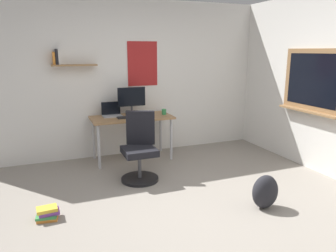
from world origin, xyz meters
TOP-DOWN VIEW (x-y plane):
  - ground_plane at (0.00, 0.00)m, footprint 5.20×5.20m
  - wall_back at (-0.00, 2.45)m, footprint 5.00×0.30m
  - desk at (-0.02, 2.05)m, footprint 1.30×0.63m
  - office_chair at (-0.14, 1.20)m, footprint 0.54×0.55m
  - laptop at (-0.31, 2.20)m, footprint 0.31×0.21m
  - monitor_primary at (0.02, 2.16)m, footprint 0.46×0.17m
  - keyboard at (-0.08, 1.98)m, footprint 0.37×0.13m
  - computer_mouse at (0.20, 1.98)m, footprint 0.10×0.06m
  - coffee_mug at (0.54, 2.03)m, footprint 0.08×0.08m
  - backpack at (0.94, -0.16)m, footprint 0.32×0.22m
  - book_stack_on_floor at (-1.39, 0.47)m, footprint 0.25×0.19m

SIDE VIEW (x-z plane):
  - ground_plane at x=0.00m, z-range 0.00..0.00m
  - book_stack_on_floor at x=-1.39m, z-range 0.00..0.13m
  - backpack at x=0.94m, z-range 0.00..0.40m
  - office_chair at x=-0.14m, z-range -0.07..0.88m
  - desk at x=-0.02m, z-range 0.28..1.01m
  - keyboard at x=-0.08m, z-range 0.72..0.74m
  - computer_mouse at x=0.20m, z-range 0.72..0.76m
  - coffee_mug at x=0.54m, z-range 0.72..0.82m
  - laptop at x=-0.31m, z-range 0.66..0.89m
  - monitor_primary at x=0.02m, z-range 0.76..1.23m
  - wall_back at x=0.00m, z-range 0.00..2.60m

